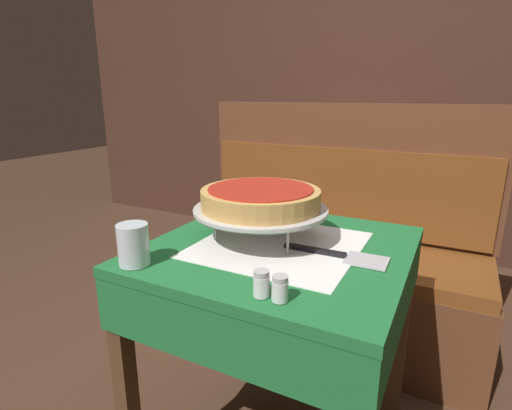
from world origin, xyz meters
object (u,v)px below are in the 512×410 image
Objects in this scene: salt_shaker at (261,284)px; pepper_shaker at (280,288)px; dining_table_front at (279,279)px; water_glass_near at (133,245)px; pizza_pan_stand at (261,211)px; condiment_caddy at (329,157)px; dining_table_rear at (338,176)px; pizza_server at (339,255)px; deep_dish_pizza at (261,198)px; booth_bench at (328,271)px.

pepper_shaker is (0.04, -0.00, -0.00)m from salt_shaker.
water_glass_near is at bearing -132.65° from dining_table_front.
pizza_pan_stand is at bearing 171.47° from dining_table_front.
pizza_pan_stand is 2.64× the size of condiment_caddy.
dining_table_rear is 12.94× the size of salt_shaker.
water_glass_near is (-0.46, -0.29, 0.05)m from pizza_server.
water_glass_near reaches higher than dining_table_front.
water_glass_near is at bearing -147.49° from pizza_server.
dining_table_front is 2.16× the size of deep_dish_pizza.
salt_shaker is at bearing -77.24° from condiment_caddy.
deep_dish_pizza is 2.33× the size of condiment_caddy.
pizza_server is at bearing -4.31° from pizza_pan_stand.
pizza_server is 0.30m from pepper_shaker.
pizza_server reaches higher than dining_table_rear.
dining_table_rear is 0.17m from condiment_caddy.
condiment_caddy is at bearing 102.76° from salt_shaker.
pizza_server is 0.31m from salt_shaker.
dining_table_front is at bearing -78.08° from condiment_caddy.
pizza_pan_stand reaches higher than dining_table_rear.
deep_dish_pizza is 5.89× the size of salt_shaker.
salt_shaker is (0.09, -0.30, 0.14)m from dining_table_front.
pizza_pan_stand is 6.99× the size of pepper_shaker.
salt_shaker reaches higher than dining_table_front.
dining_table_rear is 1.58m from deep_dish_pizza.
pepper_shaker is at bearing 0.03° from water_glass_near.
deep_dish_pizza reaches higher than dining_table_front.
deep_dish_pizza is at bearing -89.39° from booth_bench.
booth_bench reaches higher than salt_shaker.
pizza_pan_stand is 1.48m from condiment_caddy.
salt_shaker is 0.04m from pepper_shaker.
pizza_pan_stand is 3.68× the size of water_glass_near.
salt_shaker reaches higher than pizza_server.
pizza_server is at bearing 32.51° from water_glass_near.
dining_table_rear is at bearing 102.22° from pepper_shaker.
pepper_shaker is 0.38× the size of condiment_caddy.
pepper_shaker is (0.40, -1.87, 0.13)m from dining_table_rear.
booth_bench is at bearing 90.61° from deep_dish_pizza.
pizza_server is 1.56m from condiment_caddy.
salt_shaker is at bearing -81.28° from booth_bench.
water_glass_near is (-0.21, -0.31, -0.04)m from pizza_pan_stand.
booth_bench is 4.12× the size of deep_dish_pizza.
dining_table_rear is at bearing 99.75° from dining_table_front.
booth_bench is 1.20m from salt_shaker.
pepper_shaker is at bearing -99.08° from pizza_server.
deep_dish_pizza is 0.39m from water_glass_near.
deep_dish_pizza reaches higher than dining_table_rear.
pepper_shaker is 1.83m from condiment_caddy.
water_glass_near is (-0.01, -1.87, 0.16)m from dining_table_rear.
dining_table_front is 13.33× the size of pepper_shaker.
dining_table_front is 12.73× the size of salt_shaker.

